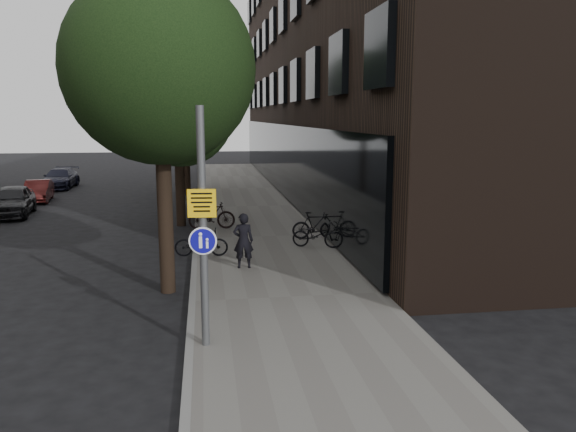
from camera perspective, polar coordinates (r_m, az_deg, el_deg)
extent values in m
plane|color=black|center=(10.02, 1.84, -14.84)|extent=(120.00, 120.00, 0.00)
cube|color=#64625D|center=(19.48, -2.70, -2.24)|extent=(4.50, 60.00, 0.12)
cube|color=slate|center=(19.38, -9.34, -2.41)|extent=(0.15, 60.00, 0.13)
cube|color=black|center=(32.90, 10.09, 18.32)|extent=(12.00, 40.00, 18.00)
cylinder|color=black|center=(13.72, -12.31, -1.15)|extent=(0.36, 0.36, 3.20)
sphere|color=black|center=(13.51, -12.92, 14.44)|extent=(4.40, 4.40, 4.40)
sphere|color=black|center=(14.24, -10.89, 10.24)|extent=(2.64, 2.64, 2.64)
cylinder|color=black|center=(22.11, -10.91, 3.12)|extent=(0.36, 0.36, 3.20)
sphere|color=black|center=(21.98, -11.24, 12.74)|extent=(5.00, 5.00, 5.00)
sphere|color=black|center=(22.74, -10.04, 10.16)|extent=(3.00, 3.00, 3.00)
cylinder|color=black|center=(31.06, -10.25, 5.11)|extent=(0.36, 0.36, 3.20)
sphere|color=black|center=(30.96, -10.47, 11.95)|extent=(5.00, 5.00, 5.00)
sphere|color=black|center=(31.73, -9.63, 10.12)|extent=(3.00, 3.00, 3.00)
cylinder|color=#595B5E|center=(9.97, -8.64, -1.35)|extent=(0.14, 0.14, 4.29)
cube|color=#DAA70B|center=(9.88, -8.71, 1.36)|extent=(0.50, 0.07, 0.50)
cylinder|color=#100D91|center=(10.00, -8.61, -2.42)|extent=(0.44, 0.05, 0.44)
cylinder|color=white|center=(10.00, -8.61, -2.42)|extent=(0.49, 0.06, 0.50)
imported|color=black|center=(15.33, -4.56, -2.51)|extent=(0.56, 0.37, 1.52)
imported|color=black|center=(17.77, 2.92, -1.91)|extent=(1.63, 1.02, 0.81)
imported|color=black|center=(18.98, 2.75, -0.95)|extent=(1.57, 0.52, 0.93)
imported|color=black|center=(16.82, -8.81, -2.68)|extent=(1.62, 0.68, 0.83)
imported|color=black|center=(20.79, -7.76, 0.08)|extent=(1.72, 0.53, 1.02)
imported|color=black|center=(26.74, -26.24, 1.40)|extent=(2.01, 4.01, 1.31)
imported|color=#521817|center=(30.71, -24.05, 2.34)|extent=(1.52, 3.35, 1.07)
imported|color=black|center=(35.96, -22.15, 3.56)|extent=(1.66, 4.01, 1.16)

